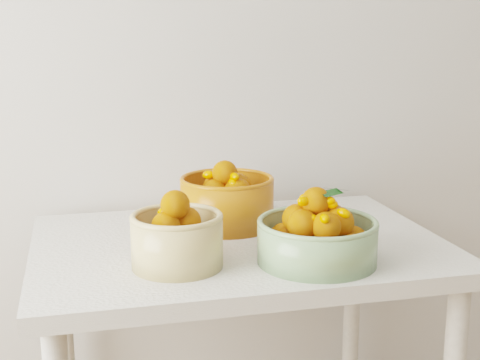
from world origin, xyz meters
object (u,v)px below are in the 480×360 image
Objects in this scene: table at (239,277)px; bowl_orange at (227,200)px; bowl_cream at (177,238)px; bowl_green at (317,237)px.

table is 3.12× the size of bowl_orange.
table is at bearing 40.20° from bowl_cream.
bowl_orange is (-0.13, 0.33, 0.01)m from bowl_green.
bowl_orange is (0.18, 0.28, 0.01)m from bowl_cream.
bowl_green is (0.13, -0.20, 0.16)m from table.
bowl_cream reaches higher than table.
bowl_orange is (0.00, 0.13, 0.17)m from table.
bowl_cream is at bearing 171.26° from bowl_green.
bowl_green reaches higher than table.
table is at bearing 123.84° from bowl_green.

